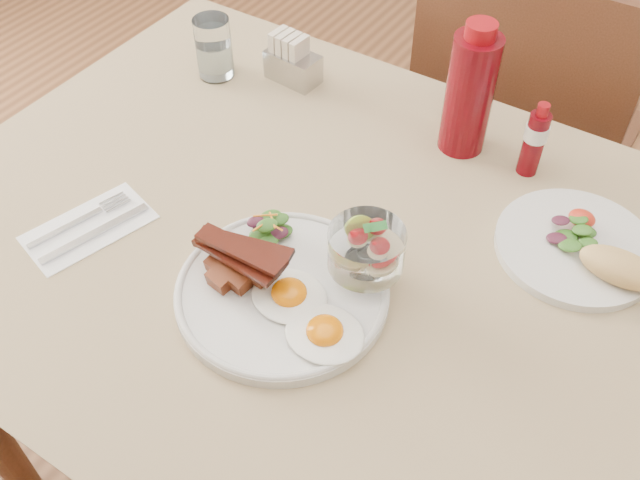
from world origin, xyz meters
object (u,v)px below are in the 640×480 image
at_px(chair_far, 518,135).
at_px(second_plate, 586,250).
at_px(fruit_cup, 366,249).
at_px(main_plate, 282,292).
at_px(sugar_caddy, 292,61).
at_px(hot_sauce_bottle, 534,140).
at_px(water_glass, 214,51).
at_px(table, 364,302).
at_px(ketchup_bottle, 470,92).

bearing_deg(chair_far, second_plate, -63.45).
distance_m(fruit_cup, second_plate, 0.31).
relative_size(main_plate, sugar_caddy, 2.84).
xyz_separation_m(second_plate, sugar_caddy, (-0.58, 0.13, 0.02)).
distance_m(second_plate, hot_sauce_bottle, 0.19).
xyz_separation_m(main_plate, sugar_caddy, (-0.27, 0.42, 0.03)).
distance_m(main_plate, water_glass, 0.53).
distance_m(main_plate, second_plate, 0.42).
bearing_deg(hot_sauce_bottle, water_glass, -174.52).
xyz_separation_m(chair_far, sugar_caddy, (-0.33, -0.36, 0.26)).
relative_size(chair_far, second_plate, 4.07).
bearing_deg(main_plate, water_glass, 137.76).
bearing_deg(hot_sauce_bottle, chair_far, 107.10).
relative_size(main_plate, hot_sauce_bottle, 2.24).
height_order(hot_sauce_bottle, sugar_caddy, hot_sauce_bottle).
height_order(table, ketchup_bottle, ketchup_bottle).
xyz_separation_m(table, sugar_caddy, (-0.33, 0.30, 0.12)).
bearing_deg(chair_far, fruit_cup, -88.59).
relative_size(ketchup_bottle, sugar_caddy, 2.20).
bearing_deg(hot_sauce_bottle, table, -110.86).
xyz_separation_m(second_plate, water_glass, (-0.70, 0.07, 0.03)).
bearing_deg(main_plate, chair_far, 85.36).
xyz_separation_m(table, water_glass, (-0.45, 0.24, 0.14)).
bearing_deg(second_plate, fruit_cup, -138.05).
xyz_separation_m(table, second_plate, (0.25, 0.17, 0.10)).
bearing_deg(second_plate, ketchup_bottle, 152.40).
bearing_deg(second_plate, table, -145.63).
bearing_deg(second_plate, water_glass, 174.03).
bearing_deg(second_plate, sugar_caddy, 166.85).
distance_m(table, fruit_cup, 0.17).
bearing_deg(main_plate, fruit_cup, 42.78).
height_order(table, chair_far, chair_far).
height_order(second_plate, hot_sauce_bottle, hot_sauce_bottle).
relative_size(fruit_cup, ketchup_bottle, 0.46).
xyz_separation_m(main_plate, second_plate, (0.31, 0.28, 0.01)).
bearing_deg(fruit_cup, main_plate, -137.22).
relative_size(fruit_cup, sugar_caddy, 1.01).
bearing_deg(water_glass, hot_sauce_bottle, 5.48).
distance_m(chair_far, hot_sauce_bottle, 0.48).
xyz_separation_m(chair_far, water_glass, (-0.45, -0.42, 0.27)).
bearing_deg(ketchup_bottle, fruit_cup, -87.06).
bearing_deg(ketchup_bottle, sugar_caddy, 179.00).
xyz_separation_m(table, chair_far, (0.00, 0.66, -0.14)).
bearing_deg(main_plate, second_plate, 42.17).
distance_m(main_plate, sugar_caddy, 0.50).
height_order(main_plate, hot_sauce_bottle, hot_sauce_bottle).
height_order(chair_far, ketchup_bottle, ketchup_bottle).
xyz_separation_m(main_plate, hot_sauce_bottle, (0.18, 0.41, 0.05)).
xyz_separation_m(table, ketchup_bottle, (0.00, 0.30, 0.19)).
relative_size(hot_sauce_bottle, water_glass, 1.15).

